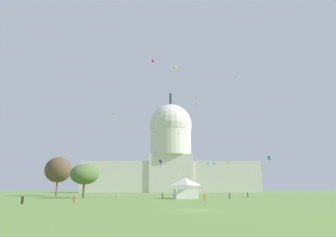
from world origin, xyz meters
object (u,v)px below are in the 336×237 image
at_px(event_tent, 185,188).
at_px(person_denim_near_tent, 230,196).
at_px(tree_west_near, 85,174).
at_px(person_red_near_tree_west, 74,199).
at_px(kite_pink_mid, 178,135).
at_px(person_orange_edge_east, 205,197).
at_px(kite_cyan_low, 208,164).
at_px(person_maroon_lawn_far_left, 174,195).
at_px(person_tan_aisle_center, 117,195).
at_px(kite_violet_mid, 154,128).
at_px(kite_yellow_low, 228,162).
at_px(capitol_building, 171,158).
at_px(kite_gold_high, 176,68).
at_px(kite_black_low, 161,162).
at_px(tree_west_mid, 58,170).
at_px(person_olive_front_right, 163,195).
at_px(person_black_front_center, 22,200).
at_px(kite_lime_high, 113,116).
at_px(kite_blue_low, 214,164).
at_px(kite_magenta_high, 153,61).
at_px(kite_turquoise_low, 270,158).
at_px(kite_red_high, 226,112).
at_px(kite_green_low, 184,166).
at_px(person_maroon_back_right, 248,195).
at_px(kite_pink_high, 234,78).
at_px(kite_white_high, 175,101).
at_px(kite_orange_mid, 196,99).

xyz_separation_m(event_tent, person_denim_near_tent, (11.82, -1.81, -2.12)).
xyz_separation_m(tree_west_near, person_denim_near_tent, (41.64, -7.93, -6.14)).
relative_size(person_red_near_tree_west, kite_pink_mid, 0.84).
bearing_deg(person_orange_edge_east, kite_cyan_low, -108.42).
xyz_separation_m(person_maroon_lawn_far_left, person_tan_aisle_center, (-17.35, -0.32, 0.01)).
bearing_deg(kite_violet_mid, kite_yellow_low, -170.04).
relative_size(capitol_building, person_tan_aisle_center, 68.95).
distance_m(kite_gold_high, kite_black_low, 51.74).
xyz_separation_m(tree_west_mid, person_olive_front_right, (40.33, -26.50, -8.95)).
xyz_separation_m(person_black_front_center, kite_lime_high, (-0.49, 87.58, 38.32)).
xyz_separation_m(person_red_near_tree_west, kite_pink_mid, (23.98, 61.48, 24.68)).
bearing_deg(person_denim_near_tent, kite_yellow_low, -146.14).
relative_size(tree_west_mid, kite_blue_low, 3.34).
height_order(kite_lime_high, kite_violet_mid, kite_lime_high).
distance_m(capitol_building, kite_pink_mid, 86.73).
distance_m(person_tan_aisle_center, kite_pink_mid, 44.53).
height_order(person_orange_edge_east, kite_black_low, kite_black_low).
distance_m(person_tan_aisle_center, kite_gold_high, 61.16).
relative_size(kite_cyan_low, kite_magenta_high, 0.42).
bearing_deg(person_orange_edge_east, tree_west_mid, -47.97).
height_order(kite_turquoise_low, kite_blue_low, kite_blue_low).
distance_m(kite_turquoise_low, kite_red_high, 70.81).
height_order(person_olive_front_right, kite_pink_mid, kite_pink_mid).
bearing_deg(kite_green_low, person_black_front_center, -144.25).
distance_m(capitol_building, person_maroon_back_right, 119.20).
bearing_deg(person_tan_aisle_center, event_tent, 84.33).
relative_size(tree_west_near, kite_pink_high, 7.03).
bearing_deg(kite_lime_high, kite_white_high, -161.24).
bearing_deg(kite_red_high, tree_west_near, -30.57).
bearing_deg(tree_west_mid, kite_yellow_low, -6.47).
distance_m(person_maroon_back_right, person_black_front_center, 65.60).
height_order(kite_pink_mid, kite_yellow_low, kite_pink_mid).
relative_size(person_maroon_back_right, kite_lime_high, 0.55).
distance_m(person_denim_near_tent, kite_yellow_low, 27.62).
bearing_deg(kite_black_low, tree_west_mid, -9.26).
distance_m(kite_violet_mid, kite_red_high, 60.45).
bearing_deg(kite_magenta_high, person_orange_edge_east, -105.72).
bearing_deg(kite_gold_high, kite_lime_high, 27.34).
bearing_deg(kite_orange_mid, tree_west_mid, -97.29).
xyz_separation_m(kite_cyan_low, kite_blue_low, (9.38, 40.13, 3.46)).
height_order(person_denim_near_tent, person_tan_aisle_center, person_tan_aisle_center).
xyz_separation_m(person_orange_edge_east, kite_blue_low, (18.13, 89.30, 15.44)).
bearing_deg(event_tent, kite_white_high, 85.07).
bearing_deg(event_tent, person_black_front_center, -144.31).
xyz_separation_m(kite_green_low, kite_blue_low, (17.55, 7.98, 2.12)).
height_order(tree_west_mid, kite_magenta_high, kite_magenta_high).
distance_m(kite_pink_mid, kite_magenta_high, 35.85).
distance_m(kite_green_low, kite_magenta_high, 66.46).
bearing_deg(kite_yellow_low, tree_west_mid, 90.71).
relative_size(person_maroon_lawn_far_left, person_tan_aisle_center, 0.99).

